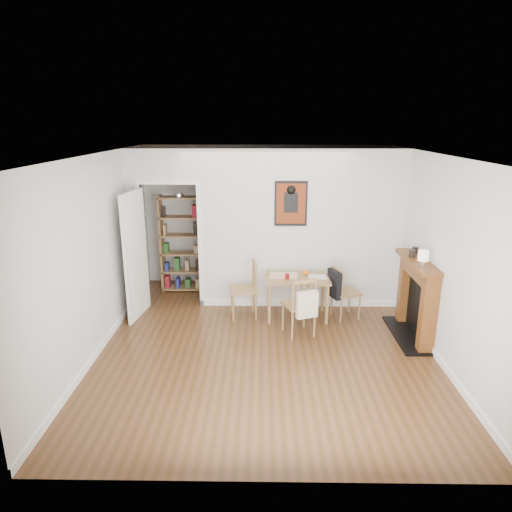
{
  "coord_description": "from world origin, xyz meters",
  "views": [
    {
      "loc": [
        -0.05,
        -5.84,
        3.0
      ],
      "look_at": [
        -0.14,
        0.6,
        1.1
      ],
      "focal_mm": 32.0,
      "sensor_mm": 36.0,
      "label": 1
    }
  ],
  "objects_px": {
    "ceramic_jar_b": "(415,250)",
    "fireplace": "(417,296)",
    "notebook": "(318,277)",
    "mantel_lamp": "(423,257)",
    "chair_front": "(299,305)",
    "bookshelf": "(181,244)",
    "orange_fruit": "(306,273)",
    "chair_right": "(345,292)",
    "ceramic_jar_a": "(412,253)",
    "chair_left": "(243,290)",
    "red_glass": "(287,276)",
    "dining_table": "(297,282)"
  },
  "relations": [
    {
      "from": "chair_left",
      "to": "notebook",
      "type": "bearing_deg",
      "value": -0.54
    },
    {
      "from": "orange_fruit",
      "to": "ceramic_jar_a",
      "type": "distance_m",
      "value": 1.64
    },
    {
      "from": "red_glass",
      "to": "ceramic_jar_a",
      "type": "bearing_deg",
      "value": -13.83
    },
    {
      "from": "chair_right",
      "to": "chair_front",
      "type": "height_order",
      "value": "chair_front"
    },
    {
      "from": "chair_right",
      "to": "mantel_lamp",
      "type": "bearing_deg",
      "value": -49.34
    },
    {
      "from": "chair_right",
      "to": "orange_fruit",
      "type": "height_order",
      "value": "chair_right"
    },
    {
      "from": "chair_front",
      "to": "ceramic_jar_b",
      "type": "distance_m",
      "value": 1.86
    },
    {
      "from": "notebook",
      "to": "ceramic_jar_b",
      "type": "xyz_separation_m",
      "value": [
        1.35,
        -0.33,
        0.53
      ]
    },
    {
      "from": "bookshelf",
      "to": "red_glass",
      "type": "distance_m",
      "value": 2.27
    },
    {
      "from": "ceramic_jar_b",
      "to": "chair_right",
      "type": "bearing_deg",
      "value": 159.47
    },
    {
      "from": "ceramic_jar_a",
      "to": "chair_left",
      "type": "bearing_deg",
      "value": 167.85
    },
    {
      "from": "bookshelf",
      "to": "ceramic_jar_b",
      "type": "bearing_deg",
      "value": -22.89
    },
    {
      "from": "dining_table",
      "to": "chair_front",
      "type": "distance_m",
      "value": 0.62
    },
    {
      "from": "chair_left",
      "to": "fireplace",
      "type": "height_order",
      "value": "fireplace"
    },
    {
      "from": "fireplace",
      "to": "notebook",
      "type": "relative_size",
      "value": 4.45
    },
    {
      "from": "mantel_lamp",
      "to": "ceramic_jar_a",
      "type": "xyz_separation_m",
      "value": [
        -0.0,
        0.44,
        -0.08
      ]
    },
    {
      "from": "fireplace",
      "to": "ceramic_jar_a",
      "type": "height_order",
      "value": "ceramic_jar_a"
    },
    {
      "from": "red_glass",
      "to": "ceramic_jar_b",
      "type": "distance_m",
      "value": 1.91
    },
    {
      "from": "notebook",
      "to": "fireplace",
      "type": "bearing_deg",
      "value": -25.31
    },
    {
      "from": "dining_table",
      "to": "mantel_lamp",
      "type": "distance_m",
      "value": 1.96
    },
    {
      "from": "ceramic_jar_b",
      "to": "orange_fruit",
      "type": "bearing_deg",
      "value": 163.67
    },
    {
      "from": "mantel_lamp",
      "to": "ceramic_jar_a",
      "type": "bearing_deg",
      "value": 90.49
    },
    {
      "from": "notebook",
      "to": "ceramic_jar_a",
      "type": "bearing_deg",
      "value": -22.05
    },
    {
      "from": "chair_left",
      "to": "ceramic_jar_b",
      "type": "height_order",
      "value": "ceramic_jar_b"
    },
    {
      "from": "fireplace",
      "to": "mantel_lamp",
      "type": "relative_size",
      "value": 5.75
    },
    {
      "from": "chair_right",
      "to": "ceramic_jar_b",
      "type": "distance_m",
      "value": 1.25
    },
    {
      "from": "notebook",
      "to": "ceramic_jar_b",
      "type": "distance_m",
      "value": 1.49
    },
    {
      "from": "bookshelf",
      "to": "ceramic_jar_b",
      "type": "height_order",
      "value": "bookshelf"
    },
    {
      "from": "fireplace",
      "to": "ceramic_jar_b",
      "type": "xyz_separation_m",
      "value": [
        0.01,
        0.3,
        0.59
      ]
    },
    {
      "from": "chair_front",
      "to": "bookshelf",
      "type": "height_order",
      "value": "bookshelf"
    },
    {
      "from": "orange_fruit",
      "to": "notebook",
      "type": "bearing_deg",
      "value": -32.73
    },
    {
      "from": "chair_front",
      "to": "bookshelf",
      "type": "xyz_separation_m",
      "value": [
        -2.0,
        1.82,
        0.41
      ]
    },
    {
      "from": "chair_front",
      "to": "bookshelf",
      "type": "relative_size",
      "value": 0.51
    },
    {
      "from": "bookshelf",
      "to": "orange_fruit",
      "type": "height_order",
      "value": "bookshelf"
    },
    {
      "from": "fireplace",
      "to": "ceramic_jar_a",
      "type": "bearing_deg",
      "value": 125.57
    },
    {
      "from": "bookshelf",
      "to": "red_glass",
      "type": "height_order",
      "value": "bookshelf"
    },
    {
      "from": "notebook",
      "to": "mantel_lamp",
      "type": "xyz_separation_m",
      "value": [
        1.26,
        -0.95,
        0.62
      ]
    },
    {
      "from": "red_glass",
      "to": "mantel_lamp",
      "type": "height_order",
      "value": "mantel_lamp"
    },
    {
      "from": "ceramic_jar_b",
      "to": "fireplace",
      "type": "bearing_deg",
      "value": -91.08
    },
    {
      "from": "mantel_lamp",
      "to": "chair_right",
      "type": "bearing_deg",
      "value": 130.66
    },
    {
      "from": "mantel_lamp",
      "to": "fireplace",
      "type": "bearing_deg",
      "value": 74.02
    },
    {
      "from": "orange_fruit",
      "to": "ceramic_jar_b",
      "type": "bearing_deg",
      "value": -16.33
    },
    {
      "from": "chair_left",
      "to": "fireplace",
      "type": "distance_m",
      "value": 2.59
    },
    {
      "from": "chair_left",
      "to": "chair_front",
      "type": "distance_m",
      "value": 1.03
    },
    {
      "from": "bookshelf",
      "to": "fireplace",
      "type": "height_order",
      "value": "bookshelf"
    },
    {
      "from": "dining_table",
      "to": "ceramic_jar_a",
      "type": "distance_m",
      "value": 1.76
    },
    {
      "from": "red_glass",
      "to": "notebook",
      "type": "bearing_deg",
      "value": 9.76
    },
    {
      "from": "fireplace",
      "to": "notebook",
      "type": "xyz_separation_m",
      "value": [
        -1.35,
        0.64,
        0.06
      ]
    },
    {
      "from": "chair_front",
      "to": "orange_fruit",
      "type": "height_order",
      "value": "chair_front"
    },
    {
      "from": "red_glass",
      "to": "ceramic_jar_b",
      "type": "height_order",
      "value": "ceramic_jar_b"
    }
  ]
}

